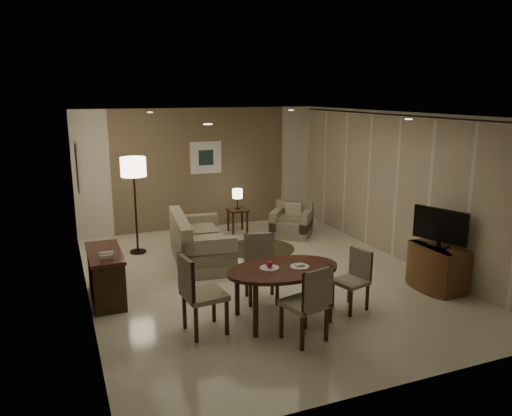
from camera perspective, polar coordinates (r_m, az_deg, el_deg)
name	(u,v)px	position (r m, az deg, el deg)	size (l,w,h in m)	color
room_shell	(252,194)	(8.46, -0.51, 1.61)	(5.50, 7.00, 2.70)	beige
taupe_accent	(201,169)	(11.35, -6.25, 4.49)	(3.96, 0.03, 2.70)	brown
curtain_wall	(396,189)	(9.44, 15.74, 2.14)	(0.08, 6.70, 2.58)	#BBAB92
curtain_rod	(401,115)	(9.29, 16.25, 10.15)	(0.03, 0.03, 6.80)	black
art_back_frame	(206,158)	(11.32, -5.76, 5.76)	(0.72, 0.03, 0.72)	silver
art_back_canvas	(206,158)	(11.30, -5.74, 5.75)	(0.34, 0.01, 0.34)	#1A2F24
art_left_frame	(77,167)	(8.60, -19.73, 4.40)	(0.03, 0.60, 0.80)	silver
art_left_canvas	(78,167)	(8.61, -19.63, 4.41)	(0.01, 0.46, 0.64)	gray
downlight_nl	(208,124)	(5.76, -5.53, 9.51)	(0.10, 0.10, 0.01)	white
downlight_nr	(409,119)	(7.09, 17.04, 9.68)	(0.10, 0.10, 0.01)	white
downlight_fl	(150,112)	(9.27, -12.03, 10.65)	(0.10, 0.10, 0.01)	white
downlight_fr	(291,110)	(10.14, 4.02, 11.10)	(0.10, 0.10, 0.01)	white
console_desk	(106,276)	(7.81, -16.77, -7.43)	(0.48, 1.20, 0.75)	#451E16
telephone	(106,255)	(7.39, -16.76, -5.12)	(0.20, 0.14, 0.09)	white
tv_cabinet	(438,267)	(8.41, 20.03, -6.37)	(0.48, 0.90, 0.70)	brown
flat_tv	(440,226)	(8.20, 20.30, -1.97)	(0.06, 0.88, 0.60)	black
dining_table	(283,294)	(6.89, 3.10, -9.74)	(1.57, 0.98, 0.73)	#451E16
chair_near	(304,302)	(6.32, 5.53, -10.70)	(0.48, 0.48, 1.00)	gray
chair_far	(262,269)	(7.40, 0.65, -7.03)	(0.48, 0.48, 0.98)	gray
chair_left	(205,294)	(6.50, -5.88, -9.74)	(0.51, 0.51, 1.05)	gray
chair_right	(350,281)	(7.26, 10.75, -8.19)	(0.42, 0.42, 0.86)	gray
plate_a	(270,268)	(6.72, 1.55, -6.88)	(0.26, 0.26, 0.02)	white
plate_b	(300,267)	(6.80, 5.01, -6.69)	(0.26, 0.26, 0.02)	white
fruit_apple	(270,264)	(6.71, 1.56, -6.45)	(0.09, 0.09, 0.09)	#C01542
napkin	(300,265)	(6.79, 5.01, -6.51)	(0.12, 0.08, 0.03)	white
round_rug	(260,249)	(9.93, 0.47, -4.65)	(1.36, 1.36, 0.01)	#443E26
sofa	(201,239)	(9.12, -6.30, -3.52)	(0.93, 1.87, 0.88)	gray
armchair	(291,220)	(10.74, 4.08, -1.35)	(0.81, 0.76, 0.72)	gray
side_table	(238,221)	(11.03, -2.11, -1.46)	(0.41, 0.41, 0.53)	#301E10
table_lamp	(237,198)	(10.91, -2.13, 1.14)	(0.22, 0.22, 0.50)	#FFEAC1
floor_lamp	(135,206)	(9.74, -13.61, 0.23)	(0.47, 0.47, 1.86)	#FFE5B7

